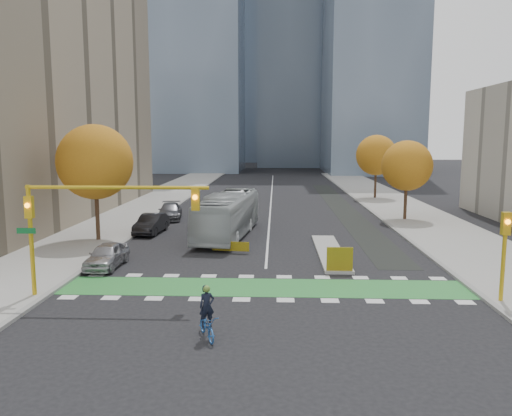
# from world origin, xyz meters

# --- Properties ---
(ground) EXTENTS (300.00, 300.00, 0.00)m
(ground) POSITION_xyz_m (0.00, 0.00, 0.00)
(ground) COLOR black
(ground) RESTS_ON ground
(sidewalk_west) EXTENTS (7.00, 120.00, 0.15)m
(sidewalk_west) POSITION_xyz_m (-13.50, 20.00, 0.07)
(sidewalk_west) COLOR gray
(sidewalk_west) RESTS_ON ground
(sidewalk_east) EXTENTS (7.00, 120.00, 0.15)m
(sidewalk_east) POSITION_xyz_m (13.50, 20.00, 0.07)
(sidewalk_east) COLOR gray
(sidewalk_east) RESTS_ON ground
(curb_west) EXTENTS (0.30, 120.00, 0.16)m
(curb_west) POSITION_xyz_m (-10.00, 20.00, 0.07)
(curb_west) COLOR gray
(curb_west) RESTS_ON ground
(curb_east) EXTENTS (0.30, 120.00, 0.16)m
(curb_east) POSITION_xyz_m (10.00, 20.00, 0.07)
(curb_east) COLOR gray
(curb_east) RESTS_ON ground
(bike_crossing) EXTENTS (20.00, 3.00, 0.01)m
(bike_crossing) POSITION_xyz_m (0.00, 1.50, 0.01)
(bike_crossing) COLOR #297E33
(bike_crossing) RESTS_ON ground
(centre_line) EXTENTS (0.15, 70.00, 0.01)m
(centre_line) POSITION_xyz_m (0.00, 40.00, 0.01)
(centre_line) COLOR silver
(centre_line) RESTS_ON ground
(bike_lane_paint) EXTENTS (2.50, 50.00, 0.01)m
(bike_lane_paint) POSITION_xyz_m (7.50, 30.00, 0.01)
(bike_lane_paint) COLOR black
(bike_lane_paint) RESTS_ON ground
(median_island) EXTENTS (1.60, 10.00, 0.16)m
(median_island) POSITION_xyz_m (4.00, 9.00, 0.08)
(median_island) COLOR gray
(median_island) RESTS_ON ground
(hazard_board) EXTENTS (1.40, 0.12, 1.30)m
(hazard_board) POSITION_xyz_m (4.00, 4.20, 0.80)
(hazard_board) COLOR yellow
(hazard_board) RESTS_ON median_island
(tower_nw) EXTENTS (22.00, 22.00, 70.00)m
(tower_nw) POSITION_xyz_m (-18.00, 90.00, 35.00)
(tower_nw) COLOR #47566B
(tower_nw) RESTS_ON ground
(tower_ne) EXTENTS (18.00, 24.00, 60.00)m
(tower_ne) POSITION_xyz_m (20.00, 85.00, 30.00)
(tower_ne) COLOR #47566B
(tower_ne) RESTS_ON ground
(tower_far) EXTENTS (26.00, 26.00, 80.00)m
(tower_far) POSITION_xyz_m (-4.00, 140.00, 40.00)
(tower_far) COLOR #47566B
(tower_far) RESTS_ON ground
(tree_west) EXTENTS (5.20, 5.20, 8.22)m
(tree_west) POSITION_xyz_m (-12.00, 12.00, 5.62)
(tree_west) COLOR #332114
(tree_west) RESTS_ON ground
(tree_east_near) EXTENTS (4.40, 4.40, 7.08)m
(tree_east_near) POSITION_xyz_m (12.00, 22.00, 4.86)
(tree_east_near) COLOR #332114
(tree_east_near) RESTS_ON ground
(tree_east_far) EXTENTS (4.80, 4.80, 7.65)m
(tree_east_far) POSITION_xyz_m (12.50, 38.00, 5.24)
(tree_east_far) COLOR #332114
(tree_east_far) RESTS_ON ground
(traffic_signal_west) EXTENTS (8.53, 0.56, 5.20)m
(traffic_signal_west) POSITION_xyz_m (-7.93, -0.51, 4.03)
(traffic_signal_west) COLOR #BF9914
(traffic_signal_west) RESTS_ON ground
(traffic_signal_east) EXTENTS (0.35, 0.43, 4.10)m
(traffic_signal_east) POSITION_xyz_m (10.50, -0.51, 2.73)
(traffic_signal_east) COLOR #BF9914
(traffic_signal_east) RESTS_ON ground
(cyclist) EXTENTS (1.24, 1.83, 2.00)m
(cyclist) POSITION_xyz_m (-1.95, -4.84, 0.67)
(cyclist) COLOR #22559E
(cyclist) RESTS_ON ground
(bus) EXTENTS (4.12, 11.88, 3.24)m
(bus) POSITION_xyz_m (-3.00, 14.33, 1.62)
(bus) COLOR #A8AFB0
(bus) RESTS_ON ground
(parked_car_a) EXTENTS (1.72, 4.11, 1.39)m
(parked_car_a) POSITION_xyz_m (-9.00, 5.00, 0.70)
(parked_car_a) COLOR #A3A3A9
(parked_car_a) RESTS_ON ground
(parked_car_b) EXTENTS (1.92, 4.62, 1.49)m
(parked_car_b) POSITION_xyz_m (-9.00, 15.18, 0.74)
(parked_car_b) COLOR black
(parked_car_b) RESTS_ON ground
(parked_car_c) EXTENTS (2.65, 5.13, 1.42)m
(parked_car_c) POSITION_xyz_m (-8.99, 21.95, 0.71)
(parked_car_c) COLOR #505055
(parked_car_c) RESTS_ON ground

